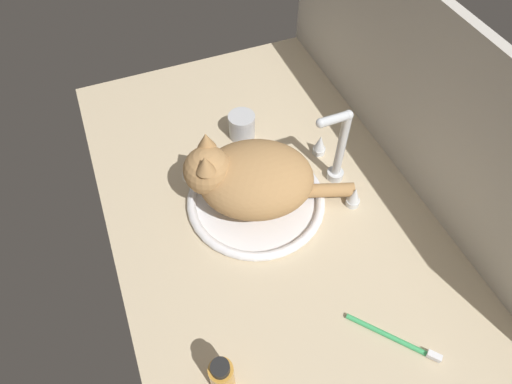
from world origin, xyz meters
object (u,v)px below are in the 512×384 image
object	(u,v)px
faucet	(337,155)
cat	(247,178)
metal_jar	(242,126)
amber_bottle	(222,376)
toothbrush	(394,338)
sink_basin	(256,200)

from	to	relation	value
faucet	cat	size ratio (longest dim) A/B	0.58
cat	metal_jar	xyz separation A→B (cm)	(-21.14, 6.50, -5.83)
metal_jar	amber_bottle	size ratio (longest dim) A/B	0.67
metal_jar	toothbrush	distance (cm)	62.05
amber_bottle	toothbrush	bearing A→B (deg)	82.20
amber_bottle	toothbrush	xyz separation A→B (cm)	(4.49, 32.77, -4.23)
faucet	amber_bottle	bearing A→B (deg)	-48.92
faucet	toothbrush	size ratio (longest dim) A/B	1.48
faucet	toothbrush	bearing A→B (deg)	-10.86
sink_basin	amber_bottle	bearing A→B (deg)	-29.87
sink_basin	amber_bottle	size ratio (longest dim) A/B	3.10
faucet	amber_bottle	distance (cm)	53.68
cat	amber_bottle	size ratio (longest dim) A/B	3.60
amber_bottle	toothbrush	size ratio (longest dim) A/B	0.71
metal_jar	amber_bottle	bearing A→B (deg)	-23.60
sink_basin	faucet	xyz separation A→B (cm)	(0.00, 20.16, 7.26)
metal_jar	amber_bottle	xyz separation A→B (cm)	(56.99, -24.89, 1.41)
cat	amber_bottle	distance (cm)	40.53
faucet	cat	xyz separation A→B (cm)	(-0.63, -22.00, 1.08)
metal_jar	toothbrush	world-z (taller)	metal_jar
metal_jar	cat	bearing A→B (deg)	-17.09
cat	amber_bottle	bearing A→B (deg)	-27.16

